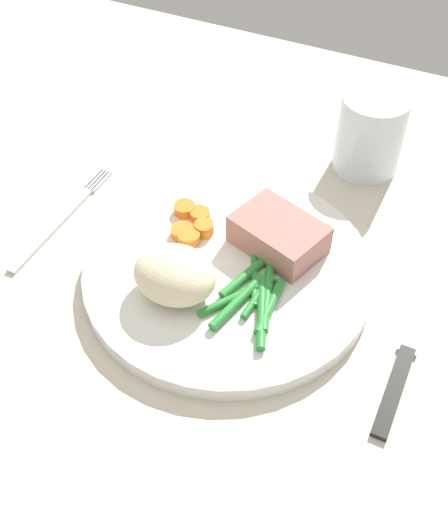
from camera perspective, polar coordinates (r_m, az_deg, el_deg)
dining_table at (r=59.36cm, az=-0.06°, el=-3.10°), size 120.00×90.00×2.00cm
dinner_plate at (r=58.68cm, az=-0.00°, el=-1.21°), size 26.61×26.61×1.60cm
meat_portion at (r=58.75cm, az=4.93°, el=1.94°), size 9.49×7.94×3.06cm
mashed_potatoes at (r=54.46cm, az=-4.45°, el=-1.70°), size 7.34×6.22×4.25cm
carrot_slices at (r=61.05cm, az=-2.94°, el=2.83°), size 5.04×5.60×1.19cm
green_beans at (r=55.02cm, az=2.69°, el=-3.68°), size 6.82×9.82×0.86cm
fork at (r=66.50cm, az=-14.37°, el=3.33°), size 1.44×16.60×0.40cm
knife at (r=56.46cm, az=16.39°, el=-7.49°), size 1.70×20.50×0.64cm
water_glass at (r=70.57cm, az=12.95°, el=10.32°), size 7.09×7.09×8.70cm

